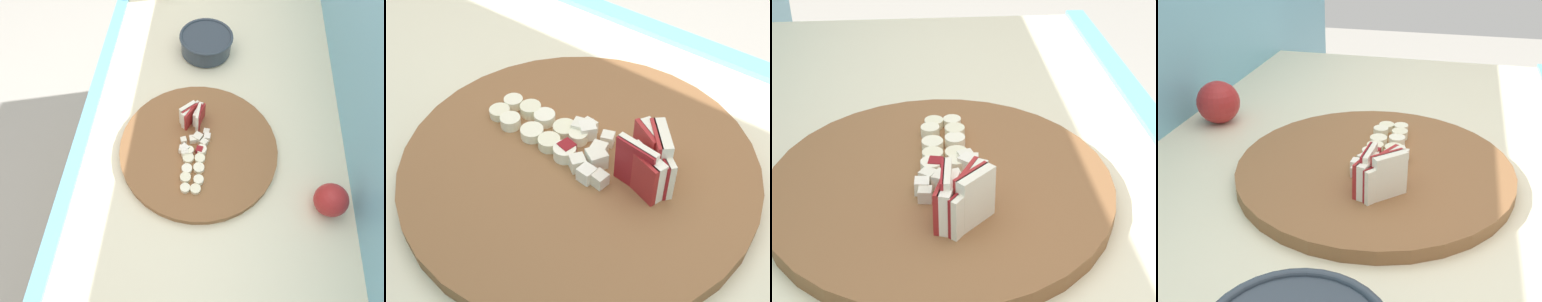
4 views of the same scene
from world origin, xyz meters
TOP-DOWN VIEW (x-y plane):
  - cutting_board at (0.07, -0.03)m, footprint 0.43×0.43m
  - apple_wedge_fan at (-0.01, -0.05)m, footprint 0.07×0.07m
  - apple_dice_pile at (0.07, -0.04)m, footprint 0.09×0.08m
  - banana_slice_rows at (0.14, -0.04)m, footprint 0.14×0.06m

SIDE VIEW (x-z plane):
  - cutting_board at x=0.07m, z-range 0.94..0.96m
  - banana_slice_rows at x=0.14m, z-range 0.96..0.97m
  - apple_dice_pile at x=0.07m, z-range 0.96..0.98m
  - apple_wedge_fan at x=-0.01m, z-range 0.96..1.02m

